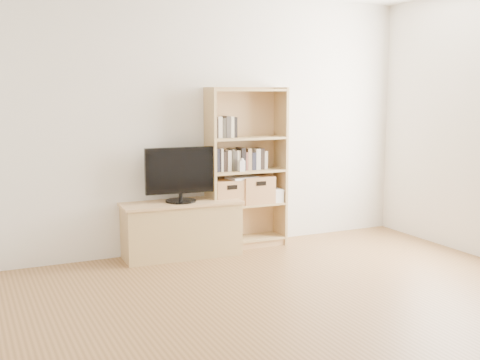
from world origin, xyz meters
TOP-DOWN VIEW (x-y plane):
  - floor at (0.00, 0.00)m, footprint 4.50×5.00m
  - back_wall at (0.00, 2.50)m, footprint 4.50×0.02m
  - tv_stand at (-0.41, 2.29)m, footprint 1.16×0.48m
  - bookshelf at (0.34, 2.35)m, footprint 0.84×0.31m
  - television at (-0.41, 2.29)m, footprint 0.70×0.10m
  - books_row_mid at (0.34, 2.37)m, footprint 0.78×0.18m
  - books_row_upper at (0.16, 2.37)m, footprint 0.40×0.16m
  - baby_monitor at (0.25, 2.26)m, footprint 0.06×0.04m
  - basket_left at (0.12, 2.35)m, footprint 0.32×0.26m
  - basket_right at (0.44, 2.35)m, footprint 0.35×0.29m
  - laptop at (0.28, 2.34)m, footprint 0.33×0.25m
  - magazine_stack at (0.63, 2.34)m, footprint 0.18×0.26m

SIDE VIEW (x-z plane):
  - floor at x=0.00m, z-range -0.01..0.01m
  - tv_stand at x=-0.41m, z-range 0.00..0.52m
  - magazine_stack at x=0.63m, z-range 0.46..0.58m
  - basket_left at x=0.12m, z-range 0.46..0.73m
  - basket_right at x=0.44m, z-range 0.46..0.75m
  - laptop at x=0.28m, z-range 0.73..0.75m
  - television at x=-0.41m, z-range 0.55..1.10m
  - bookshelf at x=0.34m, z-range 0.00..1.67m
  - baby_monitor at x=0.25m, z-range 0.81..0.93m
  - books_row_mid at x=0.34m, z-range 0.81..1.02m
  - books_row_upper at x=0.16m, z-range 1.16..1.37m
  - back_wall at x=0.00m, z-range 0.00..2.60m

